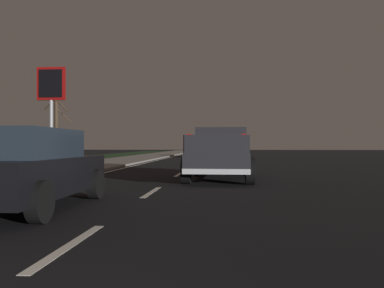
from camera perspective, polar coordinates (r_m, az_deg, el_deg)
ground at (r=28.36m, az=0.64°, el=-2.59°), size 144.00×144.00×0.00m
sidewalk_shoulder at (r=29.29m, az=-10.57°, el=-2.39°), size 108.00×4.00×0.12m
grass_verge at (r=30.97m, az=-19.55°, el=-2.37°), size 108.00×6.00×0.01m
lane_markings at (r=30.95m, az=-3.71°, el=-2.38°), size 108.00×3.54×0.01m
pickup_truck at (r=15.15m, az=3.97°, el=-1.33°), size 5.49×2.41×1.87m
sedan_tan at (r=39.16m, az=4.18°, el=-0.75°), size 4.42×2.06×1.54m
sedan_black at (r=8.62m, az=-21.79°, el=-3.09°), size 4.43×2.07×1.54m
gas_price_sign at (r=29.57m, az=-18.73°, el=6.83°), size 0.27×1.90×6.42m
bare_tree_far at (r=34.08m, az=-18.08°, el=2.41°), size 1.08×2.21×5.11m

